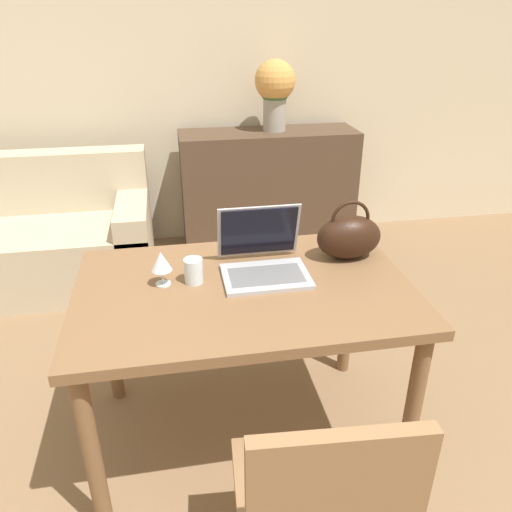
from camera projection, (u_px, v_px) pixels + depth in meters
wall_back at (177, 59)px, 3.49m from camera, size 10.00×0.06×2.70m
dining_table at (244, 307)px, 1.90m from camera, size 1.25×0.81×0.75m
chair at (320, 506)px, 1.32m from camera, size 0.47×0.47×0.88m
couch at (9, 243)px, 3.27m from camera, size 1.83×0.79×0.82m
sideboard at (268, 191)px, 3.73m from camera, size 1.27×0.40×0.89m
laptop at (262, 255)px, 1.94m from camera, size 0.33×0.31×0.24m
drinking_glass at (194, 271)px, 1.86m from camera, size 0.07×0.07×0.10m
wine_glass at (161, 262)px, 1.82m from camera, size 0.08×0.08×0.14m
handbag at (349, 236)px, 2.03m from camera, size 0.27×0.15×0.25m
flower_vase at (275, 88)px, 3.42m from camera, size 0.28×0.28×0.48m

